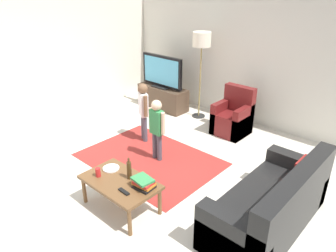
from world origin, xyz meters
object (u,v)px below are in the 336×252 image
(book_stack, at_px, (144,183))
(tv_stand, at_px, (163,98))
(couch, at_px, (274,207))
(bottle, at_px, (129,170))
(armchair, at_px, (233,118))
(coffee_table, at_px, (120,184))
(tv, at_px, (162,72))
(floor_lamp, at_px, (202,44))
(child_center, at_px, (157,125))
(plate, at_px, (111,168))
(child_near_tv, at_px, (143,107))
(tv_remote, at_px, (124,192))
(soda_can, at_px, (98,172))

(book_stack, bearing_deg, tv_stand, 129.65)
(couch, xyz_separation_m, bottle, (-1.55, -0.87, 0.25))
(armchair, height_order, coffee_table, armchair)
(tv, bearing_deg, floor_lamp, 10.64)
(tv, height_order, child_center, tv)
(coffee_table, bearing_deg, floor_lamp, 109.72)
(coffee_table, bearing_deg, couch, 31.63)
(plate, bearing_deg, bottle, 3.27)
(book_stack, bearing_deg, child_near_tv, 136.30)
(tv, xyz_separation_m, plate, (1.73, -2.82, -0.42))
(tv_stand, distance_m, armchair, 1.89)
(armchair, relative_size, bottle, 3.03)
(couch, relative_size, floor_lamp, 1.01)
(bottle, bearing_deg, tv_stand, 126.36)
(tv, height_order, coffee_table, tv)
(tv, height_order, book_stack, tv)
(child_center, distance_m, book_stack, 1.39)
(couch, distance_m, floor_lamp, 3.66)
(coffee_table, relative_size, book_stack, 3.52)
(tv_remote, bearing_deg, armchair, 99.59)
(tv, xyz_separation_m, couch, (3.63, -1.93, -0.56))
(child_center, distance_m, tv_remote, 1.53)
(couch, height_order, floor_lamp, floor_lamp)
(plate, bearing_deg, tv_stand, 121.31)
(tv, relative_size, armchair, 1.22)
(tv, distance_m, couch, 4.15)
(child_near_tv, relative_size, tv_remote, 6.36)
(book_stack, bearing_deg, soda_can, -159.19)
(tv_stand, height_order, couch, couch)
(book_stack, bearing_deg, plate, -179.23)
(tv, distance_m, tv_remote, 3.81)
(child_near_tv, height_order, plate, child_near_tv)
(floor_lamp, relative_size, tv_remote, 10.47)
(child_center, bearing_deg, book_stack, -52.44)
(tv_stand, height_order, soda_can, soda_can)
(tv, relative_size, book_stack, 3.87)
(couch, relative_size, armchair, 2.00)
(floor_lamp, distance_m, child_center, 2.18)
(book_stack, xyz_separation_m, soda_can, (-0.60, -0.23, -0.00))
(tv, height_order, bottle, tv)
(soda_can, bearing_deg, child_near_tv, 118.39)
(armchair, relative_size, coffee_table, 0.90)
(child_center, bearing_deg, floor_lamp, 107.21)
(couch, bearing_deg, tv, 151.96)
(tv_stand, relative_size, book_stack, 4.23)
(armchair, height_order, book_stack, armchair)
(floor_lamp, xyz_separation_m, plate, (0.81, -3.00, -1.12))
(child_center, relative_size, plate, 4.70)
(tv, bearing_deg, soda_can, -60.11)
(tv, height_order, child_near_tv, tv)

